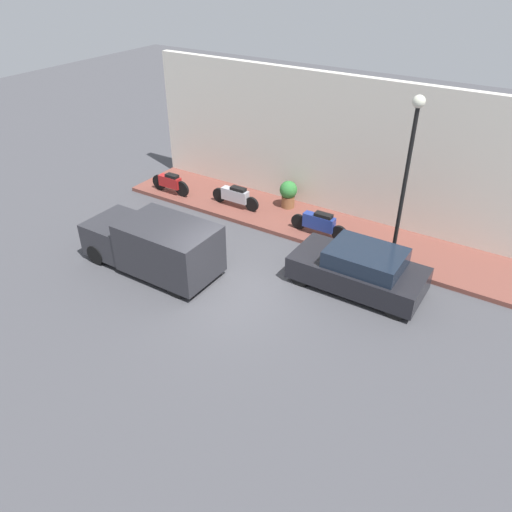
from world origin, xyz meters
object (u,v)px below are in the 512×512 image
object	(u,v)px
delivery_van	(153,244)
potted_plant	(288,193)
scooter_silver	(235,196)
motorcycle_red	(170,183)
parked_car	(359,269)
motorcycle_blue	(319,223)
streetlamp	(409,159)

from	to	relation	value
delivery_van	potted_plant	distance (m)	5.91
scooter_silver	motorcycle_red	size ratio (longest dim) A/B	1.13
parked_car	motorcycle_blue	world-z (taller)	parked_car
parked_car	streetlamp	bearing A→B (deg)	-14.42
streetlamp	potted_plant	xyz separation A→B (m)	(1.58, 4.65, -2.85)
delivery_van	motorcycle_red	size ratio (longest dim) A/B	2.44
parked_car	motorcycle_red	bearing A→B (deg)	78.13
motorcycle_red	delivery_van	bearing A→B (deg)	-144.88
streetlamp	potted_plant	world-z (taller)	streetlamp
scooter_silver	motorcycle_red	world-z (taller)	motorcycle_red
motorcycle_red	parked_car	bearing A→B (deg)	-101.87
motorcycle_blue	potted_plant	distance (m)	2.32
delivery_van	scooter_silver	bearing A→B (deg)	1.55
streetlamp	potted_plant	size ratio (longest dim) A/B	4.97
streetlamp	scooter_silver	bearing A→B (deg)	85.11
potted_plant	delivery_van	bearing A→B (deg)	164.46
motorcycle_blue	streetlamp	bearing A→B (deg)	-96.10
potted_plant	motorcycle_blue	bearing A→B (deg)	-123.66
streetlamp	potted_plant	distance (m)	5.67
parked_car	delivery_van	size ratio (longest dim) A/B	0.87
motorcycle_blue	streetlamp	xyz separation A→B (m)	(-0.29, -2.71, 2.97)
motorcycle_red	motorcycle_blue	distance (m)	6.51
delivery_van	motorcycle_red	bearing A→B (deg)	35.12
delivery_van	streetlamp	world-z (taller)	streetlamp
parked_car	streetlamp	world-z (taller)	streetlamp
potted_plant	motorcycle_red	bearing A→B (deg)	107.30
scooter_silver	streetlamp	distance (m)	7.04
scooter_silver	motorcycle_blue	distance (m)	3.65
delivery_van	motorcycle_blue	xyz separation A→B (m)	(4.40, -3.51, -0.26)
parked_car	scooter_silver	bearing A→B (deg)	69.26
delivery_van	scooter_silver	distance (m)	4.66
parked_car	motorcycle_blue	xyz separation A→B (m)	(1.99, 2.28, -0.04)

